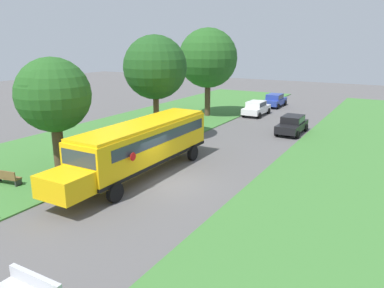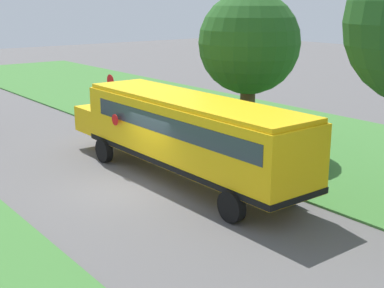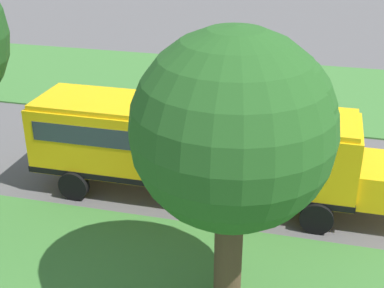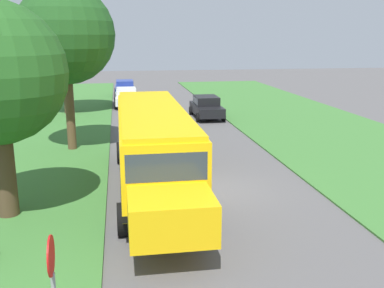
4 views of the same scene
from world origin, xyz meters
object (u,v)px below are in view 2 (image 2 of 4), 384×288
at_px(school_bus, 185,130).
at_px(oak_tree_beside_bus, 247,41).
at_px(stop_sign, 111,93).
at_px(park_bench, 210,123).

relative_size(school_bus, oak_tree_beside_bus, 1.79).
bearing_deg(stop_sign, oak_tree_beside_bus, 108.41).
relative_size(school_bus, park_bench, 7.48).
distance_m(oak_tree_beside_bus, park_bench, 5.36).
xyz_separation_m(oak_tree_beside_bus, park_bench, (-0.55, -3.14, -4.31)).
height_order(oak_tree_beside_bus, park_bench, oak_tree_beside_bus).
xyz_separation_m(stop_sign, park_bench, (-3.09, 4.51, -1.26)).
distance_m(school_bus, park_bench, 7.69).
relative_size(school_bus, stop_sign, 4.53).
relative_size(stop_sign, park_bench, 1.65).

